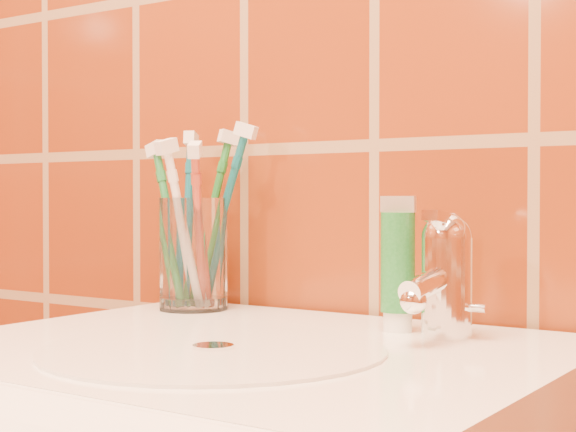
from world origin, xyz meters
The scene contains 9 objects.
glass_tumbler centered at (-0.20, 1.12, 0.92)m, with size 0.08×0.08×0.13m, color white.
toothpaste_tube centered at (0.08, 1.10, 0.91)m, with size 0.04×0.03×0.13m.
faucet centered at (0.14, 1.09, 0.91)m, with size 0.05×0.11×0.12m.
toothbrush_0 centered at (-0.18, 1.10, 0.95)m, with size 0.05×0.07×0.20m, color #A33823, non-canonical shape.
toothbrush_1 centered at (-0.19, 1.09, 0.95)m, with size 0.03×0.07×0.20m, color white, non-canonical shape.
toothbrush_2 centered at (-0.20, 1.15, 0.96)m, with size 0.05×0.07×0.22m, color #1E712D, non-canonical shape.
toothbrush_3 centered at (-0.17, 1.14, 0.96)m, with size 0.09×0.04×0.22m, color #0C5968, non-canonical shape.
toothbrush_4 centered at (-0.22, 1.13, 0.95)m, with size 0.04×0.06×0.22m, color #0D5C73, non-canonical shape.
toothbrush_5 centered at (-0.23, 1.11, 0.95)m, with size 0.08×0.03×0.21m, color #1E7236, non-canonical shape.
Camera 1 is at (0.48, 0.32, 0.98)m, focal length 55.00 mm.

